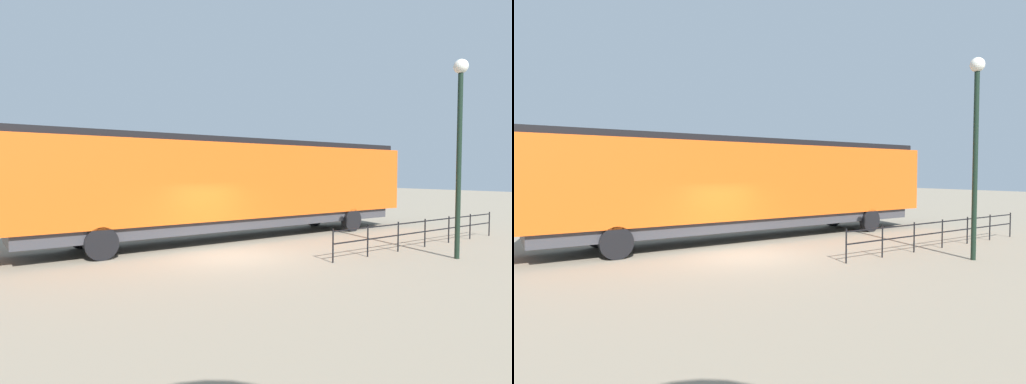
% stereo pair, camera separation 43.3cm
% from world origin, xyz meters
% --- Properties ---
extents(ground_plane, '(120.00, 120.00, 0.00)m').
position_xyz_m(ground_plane, '(0.00, 0.00, 0.00)').
color(ground_plane, gray).
extents(locomotive, '(2.94, 18.56, 4.27)m').
position_xyz_m(locomotive, '(-3.14, 2.64, 2.39)').
color(locomotive, '#D15114').
rests_on(locomotive, ground_plane).
extents(lamp_post, '(0.46, 0.46, 6.55)m').
position_xyz_m(lamp_post, '(4.73, 5.94, 4.34)').
color(lamp_post, black).
rests_on(lamp_post, ground_plane).
extents(platform_fence, '(0.05, 10.00, 1.08)m').
position_xyz_m(platform_fence, '(2.82, 7.07, 0.70)').
color(platform_fence, black).
rests_on(platform_fence, ground_plane).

